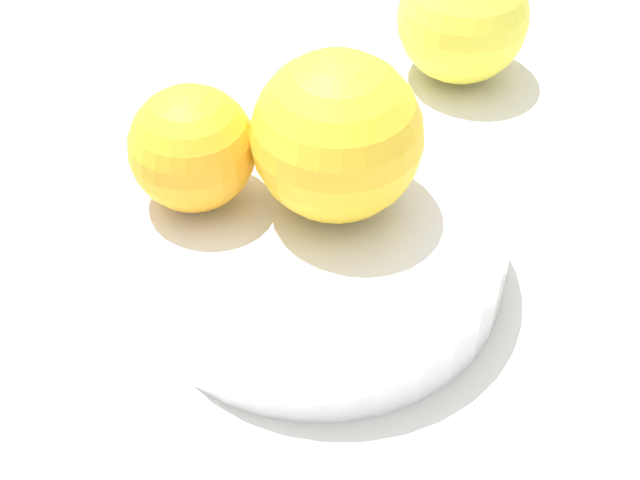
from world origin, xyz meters
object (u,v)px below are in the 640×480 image
at_px(orange_in_bowl_0, 337,136).
at_px(orange_in_bowl_1, 192,148).
at_px(orange_loose_0, 463,18).
at_px(fruit_bowl, 320,247).

bearing_deg(orange_in_bowl_0, orange_in_bowl_1, -20.53).
bearing_deg(orange_loose_0, orange_in_bowl_0, 46.91).
relative_size(orange_in_bowl_0, orange_loose_0, 0.98).
relative_size(orange_in_bowl_1, orange_loose_0, 0.74).
bearing_deg(orange_loose_0, fruit_bowl, 46.24).
xyz_separation_m(fruit_bowl, orange_in_bowl_0, (-0.01, -0.01, 0.06)).
xyz_separation_m(fruit_bowl, orange_loose_0, (-0.14, -0.15, 0.02)).
height_order(orange_in_bowl_0, orange_in_bowl_1, orange_in_bowl_0).
height_order(fruit_bowl, orange_loose_0, orange_loose_0).
distance_m(fruit_bowl, orange_in_bowl_0, 0.06).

